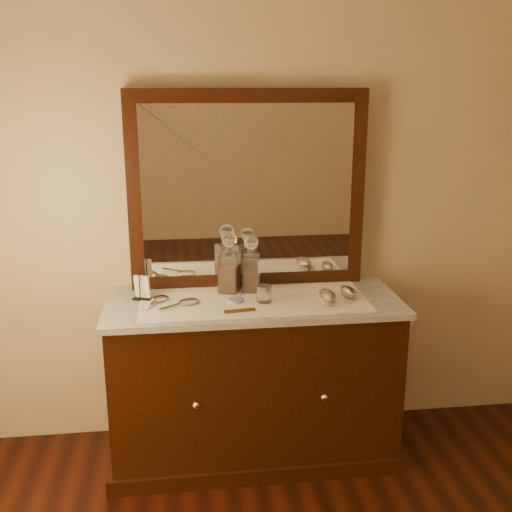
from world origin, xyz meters
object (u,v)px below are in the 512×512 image
at_px(brush_far, 349,292).
at_px(dresser_cabinet, 254,381).
at_px(brush_near, 327,297).
at_px(decanter_right, 251,270).
at_px(pin_dish, 236,300).
at_px(comb, 240,311).
at_px(mirror_frame, 247,190).
at_px(hand_mirror_inner, 186,303).
at_px(hand_mirror_outer, 158,300).
at_px(napkin_rack, 142,288).
at_px(decanter_left, 229,269).

bearing_deg(brush_far, dresser_cabinet, 178.14).
xyz_separation_m(dresser_cabinet, brush_near, (0.35, -0.09, 0.47)).
height_order(decanter_right, brush_far, decanter_right).
bearing_deg(brush_near, pin_dish, 172.62).
distance_m(pin_dish, decanter_right, 0.20).
xyz_separation_m(comb, brush_far, (0.56, 0.15, 0.02)).
bearing_deg(mirror_frame, comb, -101.54).
bearing_deg(brush_far, comb, -165.10).
xyz_separation_m(brush_far, hand_mirror_inner, (-0.81, -0.02, -0.01)).
distance_m(dresser_cabinet, comb, 0.48).
height_order(pin_dish, hand_mirror_outer, hand_mirror_outer).
height_order(mirror_frame, comb, mirror_frame).
relative_size(mirror_frame, brush_near, 6.72).
bearing_deg(pin_dish, napkin_rack, 167.48).
relative_size(napkin_rack, decanter_left, 0.45).
height_order(mirror_frame, brush_far, mirror_frame).
xyz_separation_m(dresser_cabinet, decanter_left, (-0.11, 0.12, 0.56)).
relative_size(brush_far, hand_mirror_outer, 0.72).
bearing_deg(brush_near, decanter_right, 149.54).
bearing_deg(pin_dish, hand_mirror_outer, 172.77).
bearing_deg(decanter_left, decanter_right, 0.32).
height_order(dresser_cabinet, hand_mirror_inner, hand_mirror_inner).
bearing_deg(decanter_right, hand_mirror_inner, -154.80).
bearing_deg(dresser_cabinet, pin_dish, -162.16).
height_order(pin_dish, brush_near, brush_near).
height_order(dresser_cabinet, mirror_frame, mirror_frame).
bearing_deg(decanter_right, decanter_left, -179.68).
relative_size(napkin_rack, brush_far, 0.94).
relative_size(decanter_left, hand_mirror_inner, 1.49).
xyz_separation_m(comb, decanter_left, (-0.02, 0.28, 0.12)).
xyz_separation_m(napkin_rack, hand_mirror_inner, (0.21, -0.11, -0.04)).
xyz_separation_m(mirror_frame, decanter_right, (0.00, -0.13, -0.38)).
distance_m(napkin_rack, brush_far, 1.02).
distance_m(dresser_cabinet, decanter_right, 0.57).
relative_size(mirror_frame, decanter_right, 4.12).
xyz_separation_m(decanter_left, hand_mirror_inner, (-0.23, -0.16, -0.11)).
relative_size(mirror_frame, napkin_rack, 8.54).
relative_size(pin_dish, brush_near, 0.43).
distance_m(pin_dish, brush_far, 0.56).
bearing_deg(hand_mirror_outer, decanter_left, 15.63).
xyz_separation_m(decanter_right, brush_far, (0.47, -0.13, -0.09)).
distance_m(decanter_left, hand_mirror_outer, 0.39).
height_order(dresser_cabinet, napkin_rack, napkin_rack).
relative_size(pin_dish, brush_far, 0.52).
bearing_deg(brush_far, decanter_right, 164.08).
relative_size(pin_dish, hand_mirror_inner, 0.37).
relative_size(pin_dish, hand_mirror_outer, 0.37).
height_order(decanter_left, brush_far, decanter_left).
xyz_separation_m(pin_dish, comb, (0.00, -0.14, -0.00)).
bearing_deg(hand_mirror_inner, hand_mirror_outer, 156.28).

